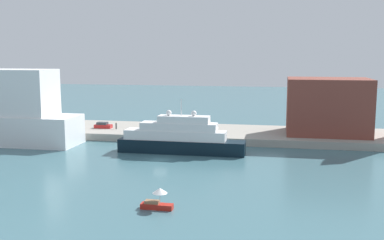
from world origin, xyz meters
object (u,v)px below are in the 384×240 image
at_px(harbor_building, 328,106).
at_px(person_figure, 116,126).
at_px(large_yacht, 180,138).
at_px(mooring_bollard, 210,135).
at_px(small_motorboat, 157,200).
at_px(parked_car, 103,125).

relative_size(harbor_building, person_figure, 10.79).
relative_size(large_yacht, mooring_bollard, 35.25).
relative_size(large_yacht, person_figure, 15.20).
relative_size(small_motorboat, parked_car, 0.99).
xyz_separation_m(large_yacht, parked_car, (-23.46, 17.06, -0.78)).
height_order(harbor_building, person_figure, harbor_building).
xyz_separation_m(large_yacht, person_figure, (-19.68, 16.27, -0.63)).
bearing_deg(parked_car, person_figure, -11.89).
bearing_deg(large_yacht, harbor_building, 32.39).
bearing_deg(parked_car, mooring_bollard, -12.98).
bearing_deg(parked_car, harbor_building, 2.57).
bearing_deg(large_yacht, parked_car, 143.97).
distance_m(large_yacht, harbor_building, 36.73).
height_order(person_figure, mooring_bollard, person_figure).
distance_m(large_yacht, small_motorboat, 33.75).
distance_m(small_motorboat, harbor_building, 59.42).
bearing_deg(large_yacht, small_motorboat, -82.30).
bearing_deg(person_figure, small_motorboat, -64.02).
relative_size(harbor_building, parked_car, 4.28).
xyz_separation_m(large_yacht, mooring_bollard, (4.60, 10.59, -1.05)).
bearing_deg(parked_car, large_yacht, -36.03).
xyz_separation_m(small_motorboat, person_figure, (-24.20, 49.66, 1.23)).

